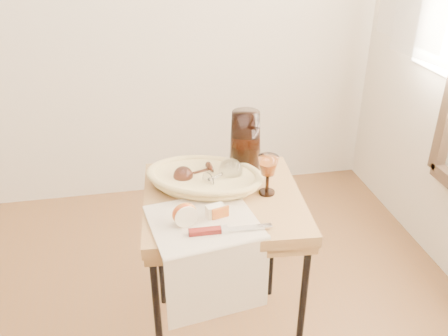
{
  "coord_description": "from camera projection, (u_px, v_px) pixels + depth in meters",
  "views": [
    {
      "loc": [
        0.38,
        -0.89,
        1.57
      ],
      "look_at": [
        0.65,
        0.49,
        0.82
      ],
      "focal_mm": 38.6,
      "sensor_mm": 36.0,
      "label": 1
    }
  ],
  "objects": [
    {
      "name": "bread_basket",
      "position": [
        205.0,
        179.0,
        1.72
      ],
      "size": [
        0.44,
        0.38,
        0.05
      ],
      "primitive_type": null,
      "rotation": [
        0.0,
        0.0,
        -0.39
      ],
      "color": "tan",
      "rests_on": "side_table"
    },
    {
      "name": "apple_half",
      "position": [
        184.0,
        213.0,
        1.5
      ],
      "size": [
        0.09,
        0.06,
        0.07
      ],
      "primitive_type": "ellipsoid",
      "rotation": [
        0.0,
        0.0,
        0.18
      ],
      "color": "red",
      "rests_on": "tea_towel"
    },
    {
      "name": "table_knife",
      "position": [
        227.0,
        229.0,
        1.47
      ],
      "size": [
        0.25,
        0.03,
        0.02
      ],
      "primitive_type": null,
      "rotation": [
        0.0,
        0.0,
        -0.02
      ],
      "color": "silver",
      "rests_on": "tea_towel"
    },
    {
      "name": "wine_goblet",
      "position": [
        268.0,
        175.0,
        1.65
      ],
      "size": [
        0.08,
        0.08,
        0.15
      ],
      "primitive_type": null,
      "rotation": [
        0.0,
        0.0,
        0.11
      ],
      "color": "white",
      "rests_on": "side_table"
    },
    {
      "name": "goblet_lying_b",
      "position": [
        221.0,
        174.0,
        1.69
      ],
      "size": [
        0.16,
        0.15,
        0.09
      ],
      "primitive_type": null,
      "rotation": [
        0.0,
        0.0,
        0.56
      ],
      "color": "white",
      "rests_on": "bread_basket"
    },
    {
      "name": "pitcher",
      "position": [
        245.0,
        141.0,
        1.79
      ],
      "size": [
        0.24,
        0.29,
        0.27
      ],
      "primitive_type": null,
      "rotation": [
        0.0,
        0.0,
        -0.4
      ],
      "color": "black",
      "rests_on": "side_table"
    },
    {
      "name": "apple_wedge",
      "position": [
        215.0,
        211.0,
        1.54
      ],
      "size": [
        0.06,
        0.04,
        0.04
      ],
      "primitive_type": "cube",
      "rotation": [
        0.0,
        0.0,
        0.26
      ],
      "color": "#F7E7BF",
      "rests_on": "tea_towel"
    },
    {
      "name": "goblet_lying_a",
      "position": [
        195.0,
        173.0,
        1.72
      ],
      "size": [
        0.13,
        0.1,
        0.07
      ],
      "primitive_type": null,
      "rotation": [
        0.0,
        0.0,
        3.47
      ],
      "color": "#4E2821",
      "rests_on": "bread_basket"
    },
    {
      "name": "tea_towel",
      "position": [
        203.0,
        221.0,
        1.53
      ],
      "size": [
        0.37,
        0.34,
        0.01
      ],
      "primitive_type": "cube",
      "rotation": [
        0.0,
        0.0,
        0.15
      ],
      "color": "beige",
      "rests_on": "side_table"
    },
    {
      "name": "side_table",
      "position": [
        223.0,
        274.0,
        1.84
      ],
      "size": [
        0.59,
        0.59,
        0.7
      ],
      "primitive_type": null,
      "rotation": [
        0.0,
        0.0,
        -0.08
      ],
      "color": "brown",
      "rests_on": "floor"
    }
  ]
}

